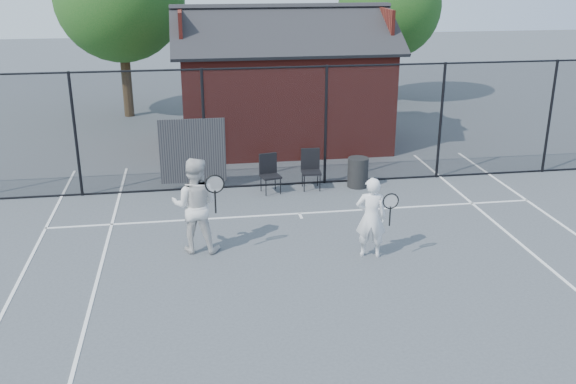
{
  "coord_description": "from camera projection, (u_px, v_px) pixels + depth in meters",
  "views": [
    {
      "loc": [
        -2.33,
        -10.19,
        5.35
      ],
      "look_at": [
        -0.5,
        1.45,
        1.1
      ],
      "focal_mm": 40.0,
      "sensor_mm": 36.0,
      "label": 1
    }
  ],
  "objects": [
    {
      "name": "clubhouse",
      "position": [
        282.0,
        92.0,
        19.52
      ],
      "size": [
        6.5,
        4.36,
        4.19
      ],
      "color": "maroon",
      "rests_on": "ground"
    },
    {
      "name": "tree_right",
      "position": [
        390.0,
        6.0,
        24.64
      ],
      "size": [
        3.97,
        3.97,
        5.7
      ],
      "color": "#2E2112",
      "rests_on": "ground"
    },
    {
      "name": "chair_left",
      "position": [
        271.0,
        175.0,
        15.57
      ],
      "size": [
        0.54,
        0.55,
        0.93
      ],
      "primitive_type": "cube",
      "rotation": [
        0.0,
        0.0,
        0.21
      ],
      "color": "black",
      "rests_on": "ground"
    },
    {
      "name": "ground",
      "position": [
        328.0,
        274.0,
        11.63
      ],
      "size": [
        80.0,
        80.0,
        0.0
      ],
      "primitive_type": "plane",
      "color": "#454B4F",
      "rests_on": "ground"
    },
    {
      "name": "player_back",
      "position": [
        195.0,
        205.0,
        12.29
      ],
      "size": [
        1.08,
        0.88,
        1.89
      ],
      "color": "silver",
      "rests_on": "ground"
    },
    {
      "name": "player_front",
      "position": [
        371.0,
        217.0,
        12.1
      ],
      "size": [
        0.75,
        0.59,
        1.59
      ],
      "color": "white",
      "rests_on": "ground"
    },
    {
      "name": "chair_right",
      "position": [
        311.0,
        170.0,
        15.82
      ],
      "size": [
        0.49,
        0.51,
        0.97
      ],
      "primitive_type": "cube",
      "rotation": [
        0.0,
        0.0,
        -0.06
      ],
      "color": "black",
      "rests_on": "ground"
    },
    {
      "name": "court_lines",
      "position": [
        345.0,
        311.0,
        10.4
      ],
      "size": [
        11.02,
        18.0,
        0.01
      ],
      "color": "white",
      "rests_on": "ground"
    },
    {
      "name": "fence",
      "position": [
        274.0,
        130.0,
        15.74
      ],
      "size": [
        22.04,
        3.0,
        3.0
      ],
      "color": "black",
      "rests_on": "ground"
    },
    {
      "name": "waste_bin",
      "position": [
        358.0,
        172.0,
        16.03
      ],
      "size": [
        0.53,
        0.53,
        0.75
      ],
      "primitive_type": "cylinder",
      "rotation": [
        0.0,
        0.0,
        0.04
      ],
      "color": "black",
      "rests_on": "ground"
    }
  ]
}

